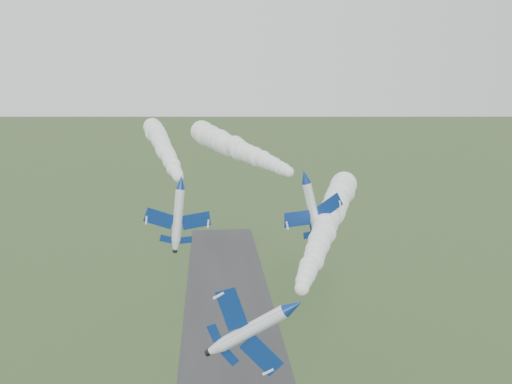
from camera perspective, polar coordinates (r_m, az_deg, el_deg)
The scene contains 6 objects.
jet_lead at distance 64.69m, azimuth 3.79°, elevation -11.35°, with size 6.78×13.33×9.37m.
smoke_trail_jet_lead at distance 96.71m, azimuth 7.23°, elevation -2.95°, with size 5.54×62.24×5.54m, color white, non-canonical shape.
jet_pair_left at distance 90.28m, azimuth -7.52°, elevation 0.98°, with size 10.55×12.61×3.16m.
smoke_trail_jet_pair_left at distance 125.48m, azimuth -9.32°, elevation 4.51°, with size 4.78×65.38×4.78m, color white, non-canonical shape.
jet_pair_right at distance 92.16m, azimuth 4.95°, elevation 1.55°, with size 10.74×12.85×4.00m.
smoke_trail_jet_pair_right at distance 123.32m, azimuth -2.05°, elevation 4.47°, with size 5.76×62.40×5.76m, color white, non-canonical shape.
Camera 1 is at (-4.78, -67.81, 59.81)m, focal length 40.00 mm.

